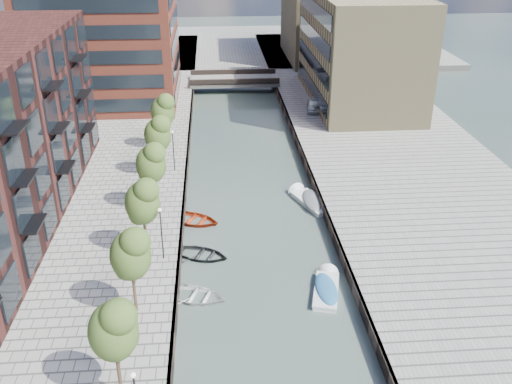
{
  "coord_description": "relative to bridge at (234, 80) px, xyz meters",
  "views": [
    {
      "loc": [
        -3.18,
        -11.75,
        23.63
      ],
      "look_at": [
        0.0,
        29.4,
        3.5
      ],
      "focal_mm": 40.0,
      "sensor_mm": 36.0,
      "label": 1
    }
  ],
  "objects": [
    {
      "name": "tree_4",
      "position": [
        -8.5,
        -40.0,
        3.92
      ],
      "size": [
        2.5,
        2.5,
        5.95
      ],
      "color": "#382619",
      "rests_on": "quay_left"
    },
    {
      "name": "tree_2",
      "position": [
        -8.5,
        -54.0,
        3.92
      ],
      "size": [
        2.5,
        2.5,
        5.95
      ],
      "color": "#382619",
      "rests_on": "quay_left"
    },
    {
      "name": "lamp_1",
      "position": [
        -7.2,
        -48.0,
        2.12
      ],
      "size": [
        0.24,
        0.24,
        4.12
      ],
      "color": "black",
      "rests_on": "quay_left"
    },
    {
      "name": "motorboat_4",
      "position": [
        5.21,
        -37.98,
        -1.18
      ],
      "size": [
        3.65,
        5.59,
        1.77
      ],
      "color": "white",
      "rests_on": "ground"
    },
    {
      "name": "quay_wall_right",
      "position": [
        6.1,
        -32.0,
        -0.89
      ],
      "size": [
        0.25,
        140.0,
        1.0
      ],
      "primitive_type": "cube",
      "color": "#332823",
      "rests_on": "ground"
    },
    {
      "name": "quay_right",
      "position": [
        16.0,
        -32.0,
        -0.89
      ],
      "size": [
        20.0,
        140.0,
        1.0
      ],
      "primitive_type": "cube",
      "color": "gray",
      "rests_on": "ground"
    },
    {
      "name": "lamp_2",
      "position": [
        -7.2,
        -32.0,
        2.12
      ],
      "size": [
        0.24,
        0.24,
        4.12
      ],
      "color": "black",
      "rests_on": "quay_left"
    },
    {
      "name": "motorboat_3",
      "position": [
        4.26,
        -51.43,
        -1.2
      ],
      "size": [
        2.66,
        4.9,
        1.55
      ],
      "color": "white",
      "rests_on": "ground"
    },
    {
      "name": "tree_6",
      "position": [
        -8.5,
        -26.0,
        3.92
      ],
      "size": [
        2.5,
        2.5,
        5.95
      ],
      "color": "#382619",
      "rests_on": "quay_left"
    },
    {
      "name": "car",
      "position": [
        9.58,
        -14.16,
        0.35
      ],
      "size": [
        2.35,
        4.53,
        1.47
      ],
      "primitive_type": "imported",
      "rotation": [
        0.0,
        0.0,
        -0.15
      ],
      "color": "silver",
      "rests_on": "quay_right"
    },
    {
      "name": "tree_3",
      "position": [
        -8.5,
        -47.0,
        3.92
      ],
      "size": [
        2.5,
        2.5,
        5.95
      ],
      "color": "#382619",
      "rests_on": "quay_left"
    },
    {
      "name": "water",
      "position": [
        0.0,
        -32.0,
        -1.39
      ],
      "size": [
        300.0,
        300.0,
        0.0
      ],
      "primitive_type": "plane",
      "color": "#38473F",
      "rests_on": "ground"
    },
    {
      "name": "tree_1",
      "position": [
        -8.5,
        -61.0,
        3.92
      ],
      "size": [
        2.5,
        2.5,
        5.95
      ],
      "color": "#382619",
      "rests_on": "quay_left"
    },
    {
      "name": "quay_wall_left",
      "position": [
        -6.1,
        -32.0,
        -0.89
      ],
      "size": [
        0.25,
        140.0,
        1.0
      ],
      "primitive_type": "cube",
      "color": "#332823",
      "rests_on": "ground"
    },
    {
      "name": "far_closure",
      "position": [
        0.0,
        28.0,
        -0.89
      ],
      "size": [
        80.0,
        40.0,
        1.0
      ],
      "primitive_type": "cube",
      "color": "gray",
      "rests_on": "ground"
    },
    {
      "name": "tan_block_far",
      "position": [
        16.0,
        16.0,
        7.61
      ],
      "size": [
        12.0,
        20.0,
        16.0
      ],
      "primitive_type": "cube",
      "color": "#8C7E56",
      "rests_on": "quay_right"
    },
    {
      "name": "sloop_2",
      "position": [
        -5.2,
        -40.89,
        -1.39
      ],
      "size": [
        5.55,
        4.91,
        0.95
      ],
      "primitive_type": "imported",
      "rotation": [
        0.0,
        0.0,
        1.14
      ],
      "color": "#A83012",
      "rests_on": "ground"
    },
    {
      "name": "bridge",
      "position": [
        0.0,
        0.0,
        0.0
      ],
      "size": [
        13.0,
        6.0,
        1.3
      ],
      "color": "gray",
      "rests_on": "ground"
    },
    {
      "name": "sloop_3",
      "position": [
        -4.8,
        -51.73,
        -1.39
      ],
      "size": [
        5.07,
        4.31,
        0.89
      ],
      "primitive_type": "imported",
      "rotation": [
        0.0,
        0.0,
        1.24
      ],
      "color": "white",
      "rests_on": "ground"
    },
    {
      "name": "tan_block_near",
      "position": [
        16.0,
        -10.0,
        6.61
      ],
      "size": [
        12.0,
        25.0,
        14.0
      ],
      "primitive_type": "cube",
      "color": "#8C7E56",
      "rests_on": "quay_right"
    },
    {
      "name": "tree_5",
      "position": [
        -8.5,
        -33.0,
        3.92
      ],
      "size": [
        2.5,
        2.5,
        5.95
      ],
      "color": "#382619",
      "rests_on": "quay_left"
    },
    {
      "name": "sloop_4",
      "position": [
        -4.43,
        -46.46,
        -1.39
      ],
      "size": [
        4.95,
        4.32,
        0.85
      ],
      "primitive_type": "imported",
      "rotation": [
        0.0,
        0.0,
        1.17
      ],
      "color": "black",
      "rests_on": "ground"
    }
  ]
}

